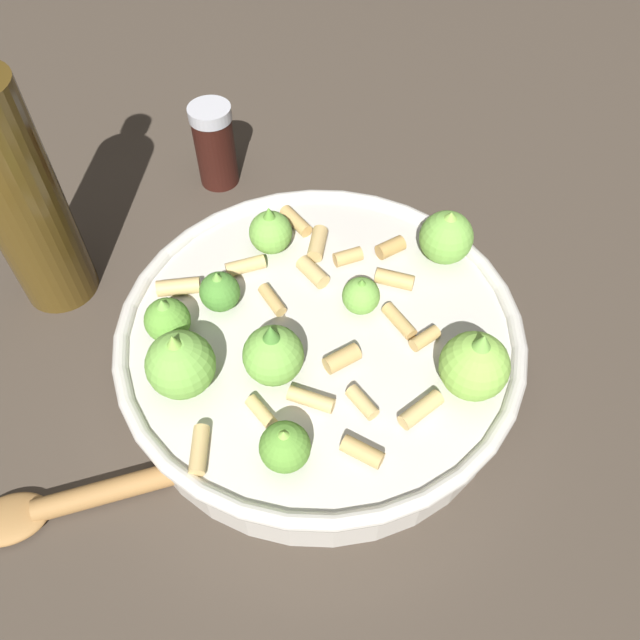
{
  "coord_description": "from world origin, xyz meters",
  "views": [
    {
      "loc": [
        0.27,
        -0.07,
        0.42
      ],
      "look_at": [
        0.0,
        0.0,
        0.06
      ],
      "focal_mm": 35.16,
      "sensor_mm": 36.0,
      "label": 1
    }
  ],
  "objects_px": {
    "cooking_pan": "(320,341)",
    "wooden_spoon": "(108,492)",
    "pepper_shaker": "(215,145)",
    "olive_oil_bottle": "(18,194)"
  },
  "relations": [
    {
      "from": "cooking_pan",
      "to": "olive_oil_bottle",
      "type": "height_order",
      "value": "olive_oil_bottle"
    },
    {
      "from": "pepper_shaker",
      "to": "olive_oil_bottle",
      "type": "bearing_deg",
      "value": -55.66
    },
    {
      "from": "cooking_pan",
      "to": "olive_oil_bottle",
      "type": "distance_m",
      "value": 0.25
    },
    {
      "from": "pepper_shaker",
      "to": "wooden_spoon",
      "type": "xyz_separation_m",
      "value": [
        0.31,
        -0.13,
        -0.04
      ]
    },
    {
      "from": "cooking_pan",
      "to": "wooden_spoon",
      "type": "height_order",
      "value": "cooking_pan"
    },
    {
      "from": "pepper_shaker",
      "to": "wooden_spoon",
      "type": "distance_m",
      "value": 0.34
    },
    {
      "from": "olive_oil_bottle",
      "to": "wooden_spoon",
      "type": "bearing_deg",
      "value": 8.05
    },
    {
      "from": "cooking_pan",
      "to": "wooden_spoon",
      "type": "bearing_deg",
      "value": -67.84
    },
    {
      "from": "pepper_shaker",
      "to": "cooking_pan",
      "type": "bearing_deg",
      "value": 9.53
    },
    {
      "from": "pepper_shaker",
      "to": "olive_oil_bottle",
      "type": "distance_m",
      "value": 0.2
    }
  ]
}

